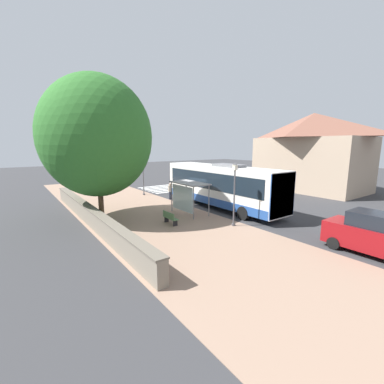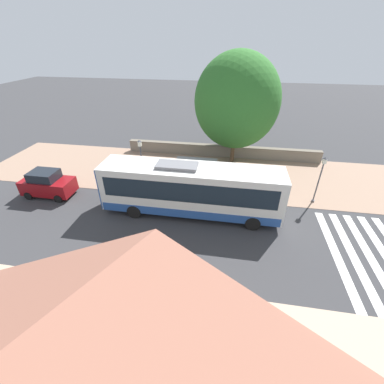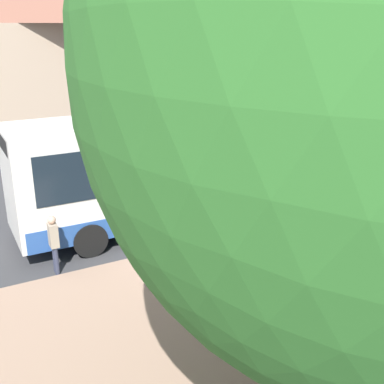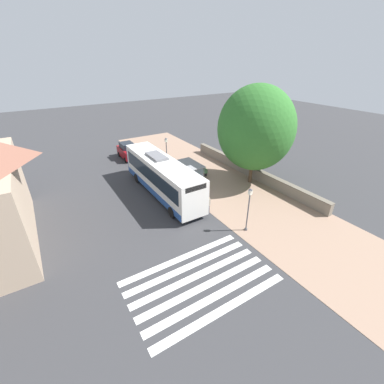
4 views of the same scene
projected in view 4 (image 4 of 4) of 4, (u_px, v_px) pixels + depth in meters
ground_plane at (187, 195)px, 25.82m from camera, size 120.00×120.00×0.00m
sidewalk_plaza at (222, 184)px, 27.92m from camera, size 9.00×44.00×0.02m
crosswalk_stripes at (201, 281)px, 15.95m from camera, size 9.00×5.25×0.01m
stone_wall at (250, 171)px, 29.52m from camera, size 0.60×20.00×1.23m
bus at (162, 176)px, 25.13m from camera, size 2.74×12.40×3.82m
bus_shelter at (192, 167)px, 26.84m from camera, size 1.73×3.32×2.49m
pedestrian at (208, 204)px, 22.34m from camera, size 0.34×0.22×1.65m
bench at (203, 171)px, 29.92m from camera, size 0.40×1.43×0.88m
street_lamp_near at (167, 152)px, 29.51m from camera, size 0.28×0.28×4.25m
street_lamp_far at (249, 206)px, 19.51m from camera, size 0.28×0.28×3.76m
shade_tree at (256, 128)px, 25.64m from camera, size 7.70×7.70×10.16m
parked_car_behind_bus at (128, 151)px, 34.51m from camera, size 1.97×3.94×2.10m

